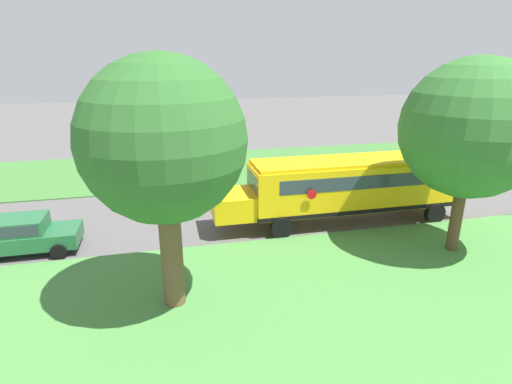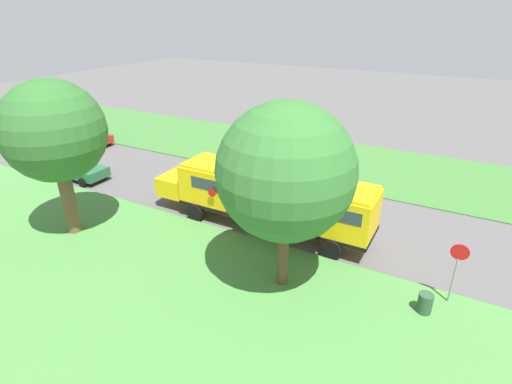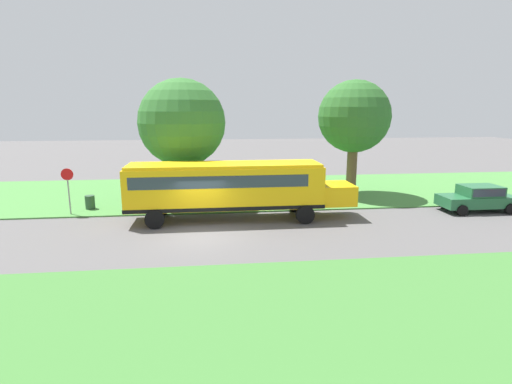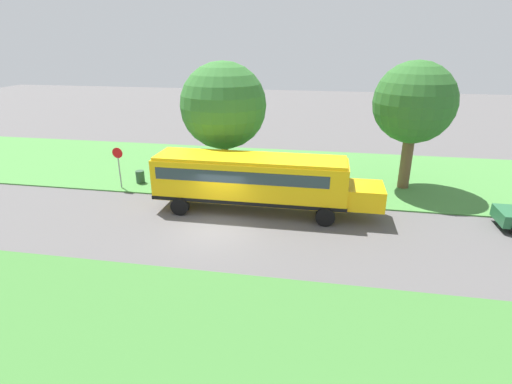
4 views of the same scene
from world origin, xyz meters
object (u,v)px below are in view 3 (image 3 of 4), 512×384
at_px(car_green_nearest, 478,197).
at_px(stop_sign, 68,186).
at_px(oak_tree_roadside_mid, 354,117).
at_px(school_bus, 230,186).
at_px(trash_bin, 90,203).
at_px(oak_tree_beside_bus, 183,122).

xyz_separation_m(car_green_nearest, stop_sign, (-1.80, -23.96, 0.86)).
bearing_deg(car_green_nearest, oak_tree_roadside_mid, -129.73).
height_order(school_bus, car_green_nearest, school_bus).
height_order(car_green_nearest, oak_tree_roadside_mid, oak_tree_roadside_mid).
relative_size(school_bus, oak_tree_roadside_mid, 1.56).
bearing_deg(car_green_nearest, trash_bin, -97.21).
bearing_deg(school_bus, oak_tree_roadside_mid, 120.86).
bearing_deg(oak_tree_beside_bus, car_green_nearest, 77.12).
xyz_separation_m(school_bus, oak_tree_roadside_mid, (-5.22, 8.74, 3.57)).
relative_size(oak_tree_beside_bus, trash_bin, 8.77).
relative_size(oak_tree_roadside_mid, stop_sign, 2.91).
bearing_deg(stop_sign, trash_bin, 145.34).
bearing_deg(trash_bin, school_bus, 69.61).
relative_size(school_bus, oak_tree_beside_bus, 1.57).
xyz_separation_m(school_bus, oak_tree_beside_bus, (-4.18, -2.71, 3.27)).
xyz_separation_m(school_bus, car_green_nearest, (-0.18, 14.81, -1.05)).
height_order(oak_tree_roadside_mid, stop_sign, oak_tree_roadside_mid).
height_order(car_green_nearest, stop_sign, stop_sign).
bearing_deg(stop_sign, oak_tree_roadside_mid, 100.29).
height_order(school_bus, oak_tree_roadside_mid, oak_tree_roadside_mid).
distance_m(oak_tree_beside_bus, oak_tree_roadside_mid, 11.50).
distance_m(school_bus, trash_bin, 9.04).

